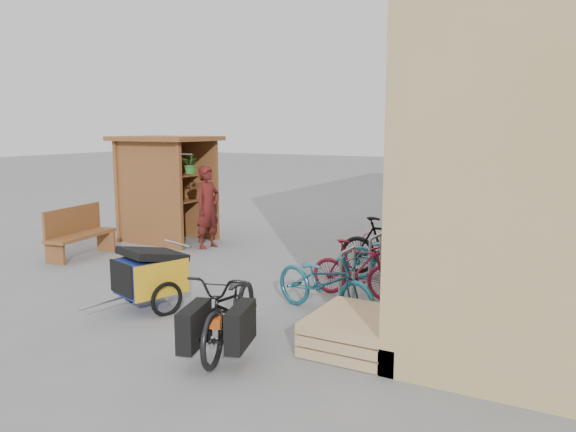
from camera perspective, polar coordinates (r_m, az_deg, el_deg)
The scene contains 17 objects.
ground at distance 9.47m, azimuth -7.08°, elevation -7.02°, with size 80.00×80.00×0.00m, color gray.
kiosk at distance 13.13m, azimuth -12.57°, elevation 4.21°, with size 2.49×1.65×2.40m.
bike_rack at distance 10.45m, azimuth 11.11°, elevation -2.68°, with size 0.05×5.35×0.86m.
pallet_stack at distance 6.85m, azimuth 6.87°, elevation -11.54°, with size 1.00×1.20×0.40m.
bench at distance 12.05m, azimuth -20.54°, elevation -1.51°, with size 0.74×1.67×1.02m.
shopping_carts at distance 14.47m, azimuth 19.01°, elevation 0.36°, with size 0.53×2.09×0.94m.
child_trailer at distance 8.38m, azimuth -13.85°, elevation -5.67°, with size 1.05×1.62×0.94m.
cargo_bike at distance 6.72m, azimuth -5.89°, elevation -9.38°, with size 1.17×2.00×0.99m.
person_kiosk at distance 12.24m, azimuth -8.15°, elevation 0.89°, with size 0.65×0.43×1.78m, color maroon.
bike_0 at distance 7.90m, azimuth 3.75°, elevation -6.68°, with size 0.62×1.79×0.94m, color #1E6278.
bike_1 at distance 8.72m, azimuth 7.00°, elevation -5.38°, with size 0.42×1.49×0.89m, color maroon.
bike_2 at distance 9.76m, azimuth 10.54°, elevation -3.88°, with size 0.60×1.73×0.91m, color #1E6278.
bike_3 at distance 9.95m, azimuth 10.04°, elevation -3.18°, with size 0.49×1.75×1.05m, color black.
bike_4 at distance 10.92m, azimuth 11.16°, elevation -2.49°, with size 0.61×1.74×0.91m, color #BD7A90.
bike_5 at distance 11.05m, azimuth 12.78°, elevation -2.42°, with size 0.43×1.52×0.91m, color maroon.
bike_6 at distance 12.15m, azimuth 12.70°, elevation -1.64°, with size 0.53×1.53×0.80m, color #BBBBC0.
bike_7 at distance 12.36m, azimuth 14.45°, elevation -0.92°, with size 0.50×1.77×1.06m, color #BD7A90.
Camera 1 is at (5.35, -7.37, 2.61)m, focal length 35.00 mm.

